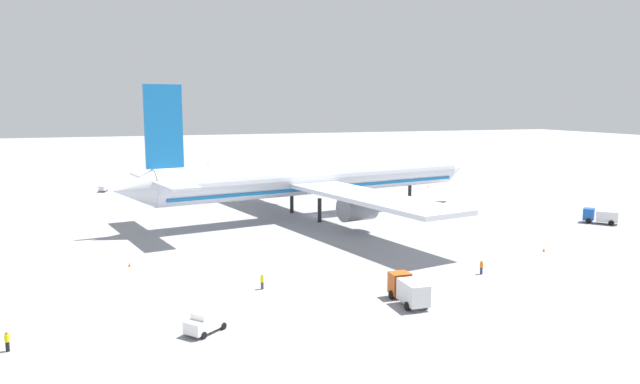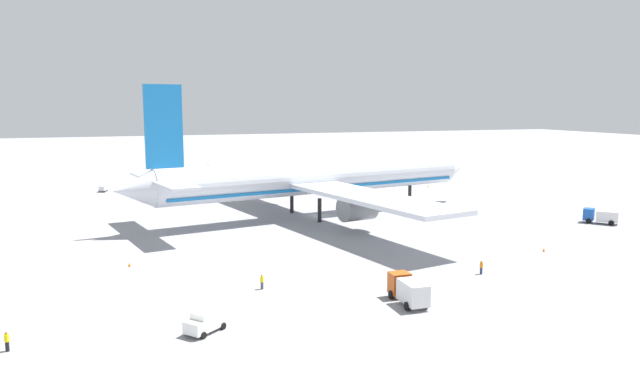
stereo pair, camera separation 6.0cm
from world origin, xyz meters
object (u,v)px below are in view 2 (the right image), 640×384
(airliner, at_px, (314,178))
(traffic_cone_2, at_px, (201,191))
(baggage_cart_0, at_px, (103,189))
(service_truck_2, at_px, (408,289))
(traffic_cone_3, at_px, (544,250))
(ground_worker_0, at_px, (7,341))
(traffic_cone_1, at_px, (428,186))
(service_van, at_px, (206,321))
(service_truck_1, at_px, (601,216))
(ground_worker_2, at_px, (262,282))
(traffic_cone_0, at_px, (129,265))
(ground_worker_1, at_px, (481,267))

(airliner, height_order, traffic_cone_2, airliner)
(baggage_cart_0, bearing_deg, service_truck_2, -72.55)
(baggage_cart_0, height_order, traffic_cone_3, baggage_cart_0)
(ground_worker_0, xyz_separation_m, traffic_cone_1, (83.68, 75.96, -0.60))
(service_van, distance_m, ground_worker_0, 16.43)
(service_truck_1, height_order, traffic_cone_2, service_truck_1)
(traffic_cone_3, bearing_deg, airliner, 121.41)
(ground_worker_2, height_order, traffic_cone_2, ground_worker_2)
(service_van, xyz_separation_m, traffic_cone_2, (12.91, 88.18, -0.76))
(service_van, bearing_deg, ground_worker_0, 175.55)
(service_van, distance_m, traffic_cone_0, 26.11)
(service_truck_1, xyz_separation_m, baggage_cart_0, (-81.33, 69.09, -0.58))
(traffic_cone_0, bearing_deg, ground_worker_2, -47.40)
(traffic_cone_0, bearing_deg, service_truck_2, -42.81)
(service_truck_1, height_order, service_van, service_truck_1)
(service_truck_2, xyz_separation_m, traffic_cone_1, (46.29, 76.49, -1.25))
(service_van, bearing_deg, baggage_cart_0, 95.33)
(service_van, height_order, baggage_cart_0, service_van)
(service_truck_1, relative_size, traffic_cone_0, 10.25)
(ground_worker_2, relative_size, traffic_cone_0, 3.04)
(ground_worker_1, bearing_deg, traffic_cone_2, 105.00)
(service_truck_2, relative_size, traffic_cone_0, 11.01)
(service_truck_2, distance_m, traffic_cone_1, 89.42)
(service_van, bearing_deg, traffic_cone_0, 102.60)
(airliner, xyz_separation_m, service_truck_2, (-6.61, -49.02, -5.60))
(service_van, xyz_separation_m, traffic_cone_3, (49.44, 14.00, -0.76))
(service_truck_2, bearing_deg, baggage_cart_0, 107.45)
(baggage_cart_0, distance_m, ground_worker_0, 95.08)
(ground_worker_0, height_order, traffic_cone_1, ground_worker_0)
(traffic_cone_0, distance_m, traffic_cone_2, 65.40)
(baggage_cart_0, bearing_deg, traffic_cone_1, -13.87)
(service_truck_2, height_order, traffic_cone_2, service_truck_2)
(service_van, height_order, ground_worker_1, service_van)
(ground_worker_2, xyz_separation_m, traffic_cone_3, (41.51, 3.35, -0.57))
(airliner, bearing_deg, baggage_cart_0, 128.30)
(airliner, height_order, traffic_cone_0, airliner)
(service_truck_1, distance_m, traffic_cone_2, 85.34)
(baggage_cart_0, distance_m, traffic_cone_1, 78.55)
(baggage_cart_0, relative_size, traffic_cone_3, 5.40)
(service_truck_2, bearing_deg, ground_worker_1, 26.30)
(baggage_cart_0, relative_size, traffic_cone_2, 5.40)
(ground_worker_0, bearing_deg, service_truck_1, 16.15)
(ground_worker_2, relative_size, traffic_cone_2, 3.04)
(service_truck_1, relative_size, service_van, 1.31)
(ground_worker_1, distance_m, traffic_cone_3, 16.29)
(service_truck_1, xyz_separation_m, ground_worker_0, (-88.76, -25.70, -0.49))
(service_truck_1, distance_m, service_truck_2, 57.68)
(airliner, distance_m, traffic_cone_0, 41.78)
(service_truck_1, distance_m, ground_worker_0, 92.40)
(traffic_cone_0, bearing_deg, ground_worker_0, -113.83)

